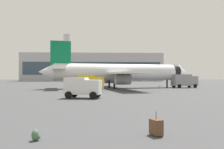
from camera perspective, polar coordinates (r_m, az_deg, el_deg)
name	(u,v)px	position (r m, az deg, el deg)	size (l,w,h in m)	color
airplane_at_gate	(119,72)	(54.05, 1.74, 0.52)	(35.60, 32.32, 10.50)	white
service_truck	(90,83)	(42.54, -5.44, -1.97)	(4.97, 2.87, 2.90)	yellow
fuel_truck	(184,80)	(58.45, 17.24, -1.38)	(6.36, 3.70, 3.20)	gray
cargo_van	(83,87)	(29.29, -7.18, -2.95)	(4.73, 3.14, 2.60)	white
safety_cone_near	(160,86)	(61.96, 11.59, -2.70)	(0.44, 0.44, 0.62)	#F2590C
safety_cone_mid	(77,88)	(48.75, -8.61, -3.27)	(0.44, 0.44, 0.68)	#F2590C
rolling_suitcase	(156,127)	(11.15, 10.75, -12.51)	(0.58, 0.73, 1.10)	brown
traveller_backpack	(36,135)	(10.67, -18.15, -13.92)	(0.36, 0.40, 0.48)	#476B4C
terminal_building	(93,67)	(142.72, -4.77, 1.76)	(82.42, 19.25, 28.33)	#B2B2B7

